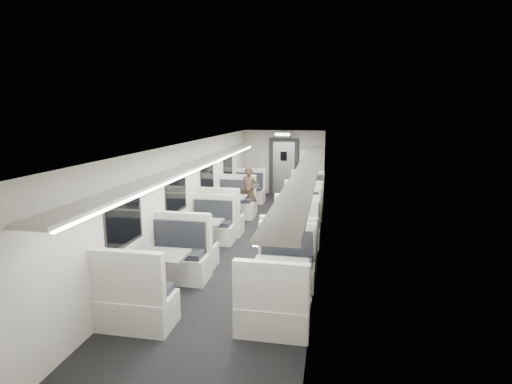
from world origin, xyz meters
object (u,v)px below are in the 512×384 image
at_px(booth_right_b, 300,220).
at_px(booth_left_c, 202,237).
at_px(vestibule_door, 284,167).
at_px(booth_left_a, 244,196).
at_px(booth_left_d, 159,276).
at_px(booth_right_a, 305,200).
at_px(passenger, 249,192).
at_px(booth_left_b, 228,210).
at_px(booth_right_d, 280,284).
at_px(booth_right_c, 293,240).
at_px(exit_sign, 283,134).

bearing_deg(booth_right_b, booth_left_c, -136.64).
bearing_deg(booth_right_b, vestibule_door, 101.63).
xyz_separation_m(booth_left_a, booth_left_d, (0.00, -6.61, 0.03)).
height_order(booth_left_a, booth_right_a, booth_right_a).
bearing_deg(booth_right_a, passenger, -152.30).
relative_size(booth_left_b, booth_left_d, 1.01).
xyz_separation_m(booth_right_b, booth_right_d, (0.00, -4.03, 0.03)).
relative_size(booth_left_a, booth_left_d, 0.93).
distance_m(booth_left_b, vestibule_door, 4.61).
height_order(booth_left_d, passenger, passenger).
xyz_separation_m(booth_left_d, booth_right_c, (2.00, 2.34, -0.02)).
xyz_separation_m(booth_right_d, exit_sign, (-1.00, 8.40, 1.90)).
height_order(booth_left_b, passenger, passenger).
height_order(booth_left_a, booth_right_c, booth_right_c).
bearing_deg(booth_left_b, booth_left_d, -90.00).
distance_m(booth_right_c, passenger, 3.57).
relative_size(booth_left_b, vestibule_door, 1.11).
bearing_deg(booth_left_a, booth_right_a, -7.28).
xyz_separation_m(booth_right_a, passenger, (-1.62, -0.85, 0.36)).
xyz_separation_m(booth_right_d, passenger, (-1.62, 5.37, 0.37)).
xyz_separation_m(booth_left_a, booth_left_c, (0.00, -4.34, -0.01)).
relative_size(booth_left_c, booth_right_b, 1.08).
bearing_deg(booth_left_a, booth_right_d, -72.84).
height_order(booth_left_a, exit_sign, exit_sign).
bearing_deg(exit_sign, booth_left_d, -96.69).
distance_m(booth_left_c, booth_right_d, 2.93).
height_order(booth_left_c, booth_right_a, booth_right_a).
distance_m(booth_left_d, exit_sign, 8.79).
distance_m(booth_left_b, booth_right_d, 4.86).
bearing_deg(booth_right_b, booth_right_a, 90.00).
relative_size(booth_left_d, exit_sign, 3.71).
relative_size(booth_left_b, booth_left_c, 1.10).
bearing_deg(vestibule_door, booth_left_a, -112.55).
height_order(booth_right_c, booth_right_d, booth_right_c).
relative_size(booth_left_b, passenger, 1.54).
relative_size(passenger, exit_sign, 2.43).
height_order(booth_left_d, booth_right_a, booth_left_d).
bearing_deg(booth_left_b, booth_right_d, -65.71).
distance_m(booth_left_c, exit_sign, 6.62).
bearing_deg(passenger, booth_right_c, -53.39).
xyz_separation_m(booth_left_c, exit_sign, (1.00, 6.26, 1.90)).
bearing_deg(booth_right_c, booth_right_a, 90.00).
distance_m(booth_right_b, booth_right_c, 1.82).
relative_size(vestibule_door, exit_sign, 3.39).
distance_m(booth_right_a, booth_right_c, 4.01).
height_order(booth_left_b, booth_left_d, booth_left_b).
relative_size(booth_left_b, exit_sign, 3.74).
distance_m(booth_left_d, booth_right_c, 3.08).
relative_size(booth_left_c, booth_left_d, 0.92).
bearing_deg(passenger, booth_right_a, 37.25).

